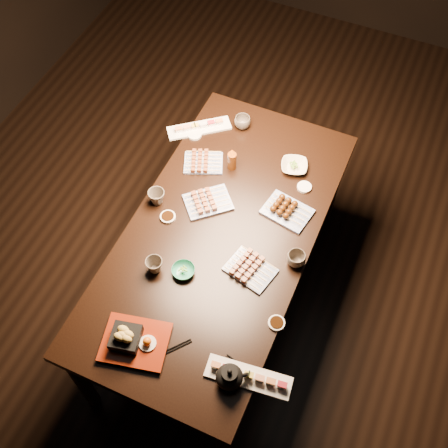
{
  "coord_description": "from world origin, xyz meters",
  "views": [
    {
      "loc": [
        0.75,
        -1.75,
        3.12
      ],
      "look_at": [
        0.12,
        -0.34,
        0.77
      ],
      "focal_mm": 45.0,
      "sensor_mm": 36.0,
      "label": 1
    }
  ],
  "objects_px": {
    "tempura_tray": "(134,339)",
    "teacup_far_right": "(242,122)",
    "teacup_mid_right": "(296,259)",
    "yakitori_plate_center": "(208,200)",
    "sushi_platter_far": "(199,126)",
    "sushi_platter_near": "(249,376)",
    "edamame_bowl_green": "(183,271)",
    "dining_table": "(220,270)",
    "condiment_bottle": "(232,159)",
    "teacup_far_left": "(157,197)",
    "yakitori_plate_right": "(250,268)",
    "edamame_bowl_cream": "(294,166)",
    "teacup_near_left": "(154,265)",
    "teapot": "(229,376)",
    "yakitori_plate_left": "(203,161)"
  },
  "relations": [
    {
      "from": "dining_table",
      "to": "yakitori_plate_right",
      "type": "distance_m",
      "value": 0.48
    },
    {
      "from": "dining_table",
      "to": "teacup_far_right",
      "type": "xyz_separation_m",
      "value": [
        -0.18,
        0.71,
        0.41
      ]
    },
    {
      "from": "yakitori_plate_left",
      "to": "teacup_far_left",
      "type": "relative_size",
      "value": 2.37
    },
    {
      "from": "tempura_tray",
      "to": "teacup_far_right",
      "type": "relative_size",
      "value": 3.21
    },
    {
      "from": "edamame_bowl_cream",
      "to": "teacup_far_left",
      "type": "height_order",
      "value": "teacup_far_left"
    },
    {
      "from": "tempura_tray",
      "to": "teacup_far_right",
      "type": "distance_m",
      "value": 1.39
    },
    {
      "from": "edamame_bowl_green",
      "to": "condiment_bottle",
      "type": "bearing_deg",
      "value": 93.86
    },
    {
      "from": "condiment_bottle",
      "to": "yakitori_plate_left",
      "type": "bearing_deg",
      "value": -165.17
    },
    {
      "from": "teacup_far_left",
      "to": "yakitori_plate_center",
      "type": "bearing_deg",
      "value": 21.83
    },
    {
      "from": "teacup_mid_right",
      "to": "yakitori_plate_center",
      "type": "bearing_deg",
      "value": 164.34
    },
    {
      "from": "edamame_bowl_green",
      "to": "teapot",
      "type": "xyz_separation_m",
      "value": [
        0.41,
        -0.39,
        0.04
      ]
    },
    {
      "from": "yakitori_plate_right",
      "to": "yakitori_plate_left",
      "type": "distance_m",
      "value": 0.7
    },
    {
      "from": "sushi_platter_far",
      "to": "sushi_platter_near",
      "type": "bearing_deg",
      "value": 85.25
    },
    {
      "from": "sushi_platter_far",
      "to": "teapot",
      "type": "relative_size",
      "value": 2.6
    },
    {
      "from": "sushi_platter_far",
      "to": "yakitori_plate_center",
      "type": "relative_size",
      "value": 1.55
    },
    {
      "from": "sushi_platter_near",
      "to": "yakitori_plate_left",
      "type": "relative_size",
      "value": 1.8
    },
    {
      "from": "dining_table",
      "to": "teacup_near_left",
      "type": "distance_m",
      "value": 0.56
    },
    {
      "from": "sushi_platter_near",
      "to": "tempura_tray",
      "type": "distance_m",
      "value": 0.52
    },
    {
      "from": "teacup_near_left",
      "to": "condiment_bottle",
      "type": "xyz_separation_m",
      "value": [
        0.09,
        0.73,
        0.03
      ]
    },
    {
      "from": "dining_table",
      "to": "edamame_bowl_green",
      "type": "bearing_deg",
      "value": -118.29
    },
    {
      "from": "teacup_mid_right",
      "to": "teacup_far_left",
      "type": "bearing_deg",
      "value": 176.18
    },
    {
      "from": "tempura_tray",
      "to": "yakitori_plate_right",
      "type": "bearing_deg",
      "value": 46.23
    },
    {
      "from": "teacup_far_left",
      "to": "teacup_far_right",
      "type": "xyz_separation_m",
      "value": [
        0.2,
        0.67,
        -0.0
      ]
    },
    {
      "from": "sushi_platter_near",
      "to": "edamame_bowl_green",
      "type": "bearing_deg",
      "value": 137.28
    },
    {
      "from": "teacup_far_right",
      "to": "teapot",
      "type": "bearing_deg",
      "value": -69.3
    },
    {
      "from": "teacup_mid_right",
      "to": "teapot",
      "type": "height_order",
      "value": "teapot"
    },
    {
      "from": "sushi_platter_near",
      "to": "edamame_bowl_cream",
      "type": "distance_m",
      "value": 1.18
    },
    {
      "from": "sushi_platter_near",
      "to": "edamame_bowl_cream",
      "type": "bearing_deg",
      "value": 93.53
    },
    {
      "from": "teacup_mid_right",
      "to": "teacup_far_left",
      "type": "height_order",
      "value": "teacup_far_left"
    },
    {
      "from": "teapot",
      "to": "tempura_tray",
      "type": "bearing_deg",
      "value": 153.78
    },
    {
      "from": "yakitori_plate_center",
      "to": "teacup_mid_right",
      "type": "relative_size",
      "value": 2.54
    },
    {
      "from": "sushi_platter_far",
      "to": "yakitori_plate_right",
      "type": "height_order",
      "value": "yakitori_plate_right"
    },
    {
      "from": "yakitori_plate_right",
      "to": "edamame_bowl_cream",
      "type": "relative_size",
      "value": 1.6
    },
    {
      "from": "yakitori_plate_center",
      "to": "yakitori_plate_right",
      "type": "height_order",
      "value": "yakitori_plate_center"
    },
    {
      "from": "tempura_tray",
      "to": "teapot",
      "type": "relative_size",
      "value": 2.09
    },
    {
      "from": "yakitori_plate_center",
      "to": "tempura_tray",
      "type": "distance_m",
      "value": 0.83
    },
    {
      "from": "condiment_bottle",
      "to": "teacup_far_right",
      "type": "bearing_deg",
      "value": 102.15
    },
    {
      "from": "edamame_bowl_green",
      "to": "teacup_near_left",
      "type": "distance_m",
      "value": 0.14
    },
    {
      "from": "edamame_bowl_green",
      "to": "tempura_tray",
      "type": "relative_size",
      "value": 0.39
    },
    {
      "from": "tempura_tray",
      "to": "sushi_platter_far",
      "type": "bearing_deg",
      "value": 89.92
    },
    {
      "from": "tempura_tray",
      "to": "teacup_near_left",
      "type": "height_order",
      "value": "tempura_tray"
    },
    {
      "from": "sushi_platter_near",
      "to": "yakitori_plate_right",
      "type": "xyz_separation_m",
      "value": [
        -0.19,
        0.48,
        0.01
      ]
    },
    {
      "from": "yakitori_plate_right",
      "to": "sushi_platter_far",
      "type": "bearing_deg",
      "value": 143.93
    },
    {
      "from": "dining_table",
      "to": "condiment_bottle",
      "type": "bearing_deg",
      "value": 91.52
    },
    {
      "from": "yakitori_plate_center",
      "to": "teacup_mid_right",
      "type": "height_order",
      "value": "teacup_mid_right"
    },
    {
      "from": "dining_table",
      "to": "teacup_far_left",
      "type": "bearing_deg",
      "value": 158.6
    },
    {
      "from": "dining_table",
      "to": "teacup_far_left",
      "type": "xyz_separation_m",
      "value": [
        -0.38,
        0.05,
        0.42
      ]
    },
    {
      "from": "yakitori_plate_center",
      "to": "tempura_tray",
      "type": "relative_size",
      "value": 0.8
    },
    {
      "from": "dining_table",
      "to": "teacup_mid_right",
      "type": "distance_m",
      "value": 0.57
    },
    {
      "from": "sushi_platter_far",
      "to": "dining_table",
      "type": "bearing_deg",
      "value": 85.26
    }
  ]
}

